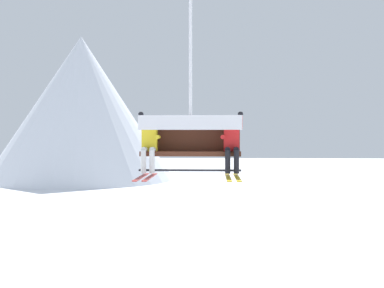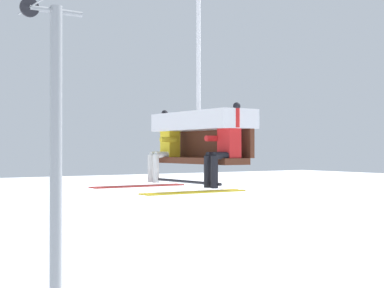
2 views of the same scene
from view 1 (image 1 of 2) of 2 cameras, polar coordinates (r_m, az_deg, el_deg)
name	(u,v)px [view 1 (image 1 of 2)]	position (r m, az deg, el deg)	size (l,w,h in m)	color
mountain_peak_west	(81,108)	(59.97, -12.97, 4.17)	(22.33, 22.33, 17.34)	white
chairlift_chair	(191,127)	(10.19, -0.16, 2.07)	(2.14, 0.74, 4.68)	#512819
skier_yellow	(149,143)	(10.06, -5.13, 0.17)	(0.48, 1.70, 1.34)	yellow
skier_red	(232,143)	(9.97, 4.74, 0.17)	(0.48, 1.70, 1.34)	red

